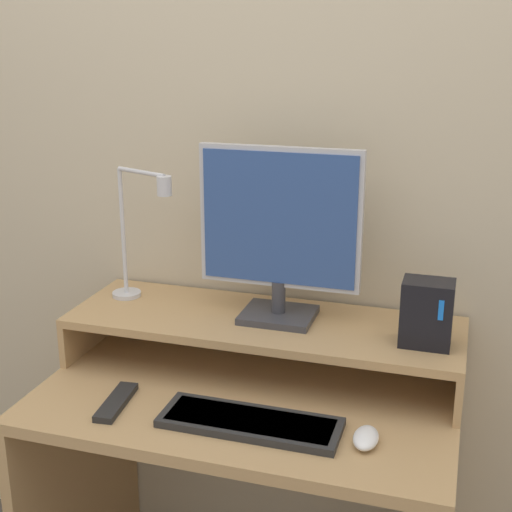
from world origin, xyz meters
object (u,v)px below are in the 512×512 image
at_px(router_dock, 427,313).
at_px(desk_lamp, 139,234).
at_px(monitor, 279,230).
at_px(remote_control, 116,402).
at_px(mouse, 366,438).
at_px(keyboard, 250,422).

bearing_deg(router_dock, desk_lamp, 175.47).
height_order(monitor, remote_control, monitor).
xyz_separation_m(desk_lamp, mouse, (0.68, -0.32, -0.32)).
xyz_separation_m(monitor, mouse, (0.28, -0.31, -0.36)).
bearing_deg(mouse, keyboard, -179.21).
relative_size(monitor, mouse, 4.71).
distance_m(monitor, mouse, 0.55).
height_order(monitor, mouse, monitor).
xyz_separation_m(desk_lamp, keyboard, (0.42, -0.32, -0.32)).
distance_m(router_dock, keyboard, 0.49).
bearing_deg(monitor, desk_lamp, 179.02).
bearing_deg(desk_lamp, monitor, -0.98).
height_order(monitor, router_dock, monitor).
bearing_deg(remote_control, desk_lamp, 104.13).
bearing_deg(keyboard, router_dock, 35.86).
bearing_deg(keyboard, remote_control, -179.31).
distance_m(router_dock, mouse, 0.34).
bearing_deg(mouse, monitor, 132.44).
relative_size(desk_lamp, router_dock, 2.31).
bearing_deg(remote_control, router_dock, 20.76).
relative_size(monitor, keyboard, 1.09).
relative_size(mouse, remote_control, 0.53).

